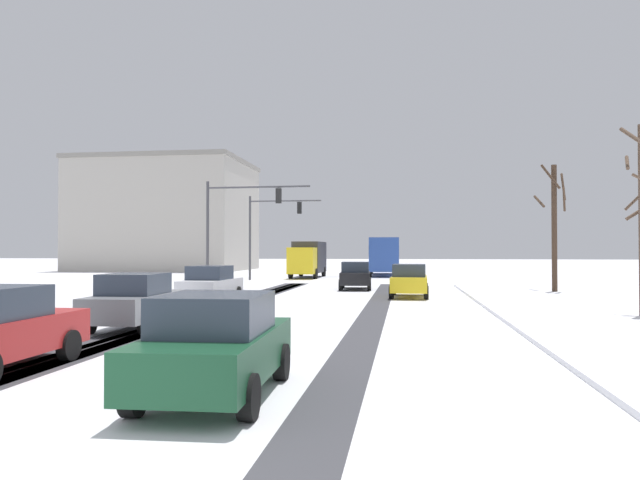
# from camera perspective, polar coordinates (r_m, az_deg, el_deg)

# --- Properties ---
(wheel_track_left_lane) EXTENTS (0.79, 37.26, 0.01)m
(wheel_track_left_lane) POSITION_cam_1_polar(r_m,az_deg,el_deg) (23.07, -9.52, -6.69)
(wheel_track_left_lane) COLOR #424247
(wheel_track_left_lane) RESTS_ON ground
(wheel_track_right_lane) EXTENTS (0.83, 37.26, 0.01)m
(wheel_track_right_lane) POSITION_cam_1_polar(r_m,az_deg,el_deg) (23.34, -11.52, -6.62)
(wheel_track_right_lane) COLOR #424247
(wheel_track_right_lane) RESTS_ON ground
(wheel_track_center) EXTENTS (0.96, 37.26, 0.01)m
(wheel_track_center) POSITION_cam_1_polar(r_m,az_deg,el_deg) (23.16, -10.23, -6.66)
(wheel_track_center) COLOR #424247
(wheel_track_center) RESTS_ON ground
(wheel_track_oncoming) EXTENTS (0.97, 37.26, 0.01)m
(wheel_track_oncoming) POSITION_cam_1_polar(r_m,az_deg,el_deg) (22.03, 5.19, -6.97)
(wheel_track_oncoming) COLOR #424247
(wheel_track_oncoming) RESTS_ON ground
(sidewalk_kerb_right) EXTENTS (4.00, 37.26, 0.12)m
(sidewalk_kerb_right) POSITION_cam_1_polar(r_m,az_deg,el_deg) (20.94, 22.40, -7.06)
(sidewalk_kerb_right) COLOR white
(sidewalk_kerb_right) RESTS_ON ground
(traffic_signal_near_left) EXTENTS (6.45, 0.39, 6.50)m
(traffic_signal_near_left) POSITION_cam_1_polar(r_m,az_deg,el_deg) (36.27, -8.09, 2.42)
(traffic_signal_near_left) COLOR #47474C
(traffic_signal_near_left) RESTS_ON ground
(traffic_signal_far_left) EXTENTS (5.68, 0.38, 6.50)m
(traffic_signal_far_left) POSITION_cam_1_polar(r_m,az_deg,el_deg) (46.04, -4.90, 1.63)
(traffic_signal_far_left) COLOR #47474C
(traffic_signal_far_left) RESTS_ON ground
(car_black_lead) EXTENTS (2.01, 4.19, 1.62)m
(car_black_lead) POSITION_cam_1_polar(r_m,az_deg,el_deg) (35.01, 3.42, -3.42)
(car_black_lead) COLOR black
(car_black_lead) RESTS_ON ground
(car_yellow_cab_second) EXTENTS (1.92, 4.15, 1.62)m
(car_yellow_cab_second) POSITION_cam_1_polar(r_m,az_deg,el_deg) (29.42, 8.56, -3.87)
(car_yellow_cab_second) COLOR yellow
(car_yellow_cab_second) RESTS_ON ground
(car_white_third) EXTENTS (1.91, 4.14, 1.62)m
(car_white_third) POSITION_cam_1_polar(r_m,az_deg,el_deg) (26.60, -10.45, -4.17)
(car_white_third) COLOR silver
(car_white_third) RESTS_ON ground
(car_grey_fourth) EXTENTS (1.95, 4.16, 1.62)m
(car_grey_fourth) POSITION_cam_1_polar(r_m,az_deg,el_deg) (18.31, -17.26, -5.59)
(car_grey_fourth) COLOR slate
(car_grey_fourth) RESTS_ON ground
(car_dark_green_sixth) EXTENTS (1.93, 4.15, 1.62)m
(car_dark_green_sixth) POSITION_cam_1_polar(r_m,az_deg,el_deg) (9.60, -9.94, -9.87)
(car_dark_green_sixth) COLOR #194C2D
(car_dark_green_sixth) RESTS_ON ground
(bus_oncoming) EXTENTS (2.99, 11.09, 3.38)m
(bus_oncoming) POSITION_cam_1_polar(r_m,az_deg,el_deg) (55.06, 6.12, -1.30)
(bus_oncoming) COLOR #284793
(bus_oncoming) RESTS_ON ground
(box_truck_delivery) EXTENTS (2.33, 7.41, 3.02)m
(box_truck_delivery) POSITION_cam_1_polar(r_m,az_deg,el_deg) (50.03, -1.17, -1.75)
(box_truck_delivery) COLOR yellow
(box_truck_delivery) RESTS_ON ground
(bare_tree_sidewalk_far) EXTENTS (1.67, 1.70, 7.10)m
(bare_tree_sidewalk_far) POSITION_cam_1_polar(r_m,az_deg,el_deg) (35.55, 21.55, 1.58)
(bare_tree_sidewalk_far) COLOR #423023
(bare_tree_sidewalk_far) RESTS_ON ground
(office_building_far_left_block) EXTENTS (18.61, 14.90, 12.65)m
(office_building_far_left_block) POSITION_cam_1_polar(r_m,az_deg,el_deg) (71.40, -14.46, 2.28)
(office_building_far_left_block) COLOR #B2ADA3
(office_building_far_left_block) RESTS_ON ground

